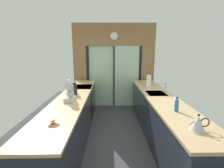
{
  "coord_description": "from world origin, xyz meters",
  "views": [
    {
      "loc": [
        -0.15,
        -2.93,
        1.85
      ],
      "look_at": [
        -0.09,
        0.8,
        1.08
      ],
      "focal_mm": 26.03,
      "sensor_mm": 36.0,
      "label": 1
    }
  ],
  "objects": [
    {
      "name": "right_counter_run",
      "position": [
        0.91,
        0.3,
        0.46
      ],
      "size": [
        0.62,
        3.8,
        0.92
      ],
      "color": "#1E232D",
      "rests_on": "ground_plane"
    },
    {
      "name": "oven_range",
      "position": [
        -0.91,
        1.25,
        0.46
      ],
      "size": [
        0.6,
        0.6,
        0.92
      ],
      "color": "black",
      "rests_on": "ground_plane"
    },
    {
      "name": "left_counter_run",
      "position": [
        -0.91,
        0.13,
        0.47
      ],
      "size": [
        0.62,
        3.8,
        0.92
      ],
      "color": "#1E232D",
      "rests_on": "ground_plane"
    },
    {
      "name": "sink_faucet",
      "position": [
        1.06,
        0.55,
        1.09
      ],
      "size": [
        0.19,
        0.02,
        0.25
      ],
      "color": "#B7BABC",
      "rests_on": "right_counter_run"
    },
    {
      "name": "knife_block",
      "position": [
        -0.89,
        0.43,
        1.03
      ],
      "size": [
        0.08,
        0.14,
        0.28
      ],
      "color": "black",
      "rests_on": "left_counter_run"
    },
    {
      "name": "kettle",
      "position": [
        0.89,
        -1.17,
        1.01
      ],
      "size": [
        0.25,
        0.17,
        0.21
      ],
      "color": "#B7BABC",
      "rests_on": "right_counter_run"
    },
    {
      "name": "paper_towel_roll",
      "position": [
        0.89,
        1.28,
        1.06
      ],
      "size": [
        0.14,
        0.14,
        0.32
      ],
      "color": "#B7BABC",
      "rests_on": "right_counter_run"
    },
    {
      "name": "soap_bottle",
      "position": [
        0.89,
        -0.55,
        1.02
      ],
      "size": [
        0.06,
        0.06,
        0.23
      ],
      "color": "#286BB7",
      "rests_on": "right_counter_run"
    },
    {
      "name": "stand_mixer",
      "position": [
        -0.89,
        -0.01,
        1.08
      ],
      "size": [
        0.17,
        0.27,
        0.42
      ],
      "color": "#B7BABC",
      "rests_on": "left_counter_run"
    },
    {
      "name": "back_wall_unit",
      "position": [
        0.0,
        2.4,
        1.52
      ],
      "size": [
        2.64,
        0.12,
        2.7
      ],
      "color": "olive",
      "rests_on": "ground_plane"
    },
    {
      "name": "mixing_bowl",
      "position": [
        -0.89,
        -0.95,
        0.96
      ],
      "size": [
        0.15,
        0.15,
        0.07
      ],
      "color": "#BC4C38",
      "rests_on": "left_counter_run"
    },
    {
      "name": "ground_plane",
      "position": [
        0.0,
        0.6,
        -0.01
      ],
      "size": [
        5.04,
        7.6,
        0.02
      ],
      "primitive_type": "cube",
      "color": "#38383D"
    }
  ]
}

